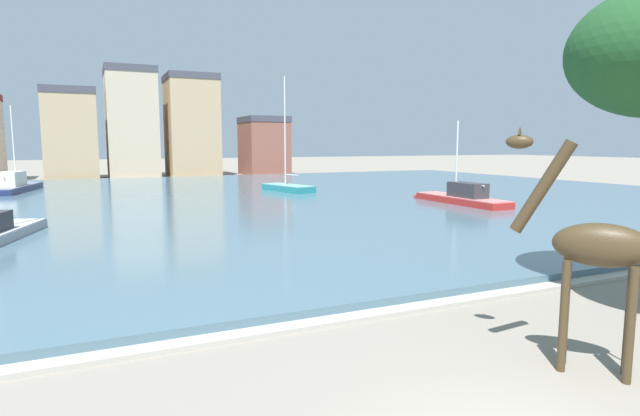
{
  "coord_description": "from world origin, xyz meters",
  "views": [
    {
      "loc": [
        -5.04,
        -4.42,
        4.24
      ],
      "look_at": [
        1.67,
        10.37,
        2.2
      ],
      "focal_mm": 28.68,
      "sensor_mm": 36.0,
      "label": 1
    }
  ],
  "objects_px": {
    "giraffe_statue": "(592,249)",
    "sailboat_teal": "(284,189)",
    "sailboat_navy": "(16,187)",
    "sailboat_red": "(456,199)"
  },
  "relations": [
    {
      "from": "giraffe_statue",
      "to": "sailboat_teal",
      "type": "xyz_separation_m",
      "value": [
        6.63,
        33.85,
        -1.84
      ]
    },
    {
      "from": "sailboat_navy",
      "to": "sailboat_teal",
      "type": "distance_m",
      "value": 22.46
    },
    {
      "from": "sailboat_teal",
      "to": "sailboat_navy",
      "type": "bearing_deg",
      "value": 155.88
    },
    {
      "from": "giraffe_statue",
      "to": "sailboat_red",
      "type": "xyz_separation_m",
      "value": [
        14.07,
        20.95,
        -1.77
      ]
    },
    {
      "from": "giraffe_statue",
      "to": "sailboat_red",
      "type": "distance_m",
      "value": 25.3
    },
    {
      "from": "sailboat_red",
      "to": "sailboat_teal",
      "type": "height_order",
      "value": "sailboat_teal"
    },
    {
      "from": "giraffe_statue",
      "to": "sailboat_navy",
      "type": "xyz_separation_m",
      "value": [
        -13.87,
        43.03,
        -1.7
      ]
    },
    {
      "from": "giraffe_statue",
      "to": "sailboat_navy",
      "type": "relative_size",
      "value": 0.48
    },
    {
      "from": "sailboat_navy",
      "to": "sailboat_teal",
      "type": "relative_size",
      "value": 0.98
    },
    {
      "from": "sailboat_navy",
      "to": "giraffe_statue",
      "type": "bearing_deg",
      "value": -72.14
    }
  ]
}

